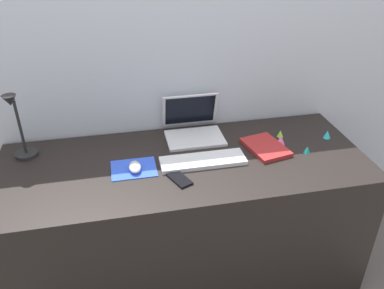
% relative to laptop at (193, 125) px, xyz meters
% --- Properties ---
extents(ground_plane, '(6.00, 6.00, 0.00)m').
position_rel_laptop_xyz_m(ground_plane, '(-0.10, -0.26, -0.79)').
color(ground_plane, '#59514C').
extents(back_wall, '(2.98, 0.05, 1.51)m').
position_rel_laptop_xyz_m(back_wall, '(-0.10, 0.13, -0.04)').
color(back_wall, '#B2B7C1').
rests_on(back_wall, ground_plane).
extents(desk, '(1.78, 0.70, 0.74)m').
position_rel_laptop_xyz_m(desk, '(-0.10, -0.26, -0.42)').
color(desk, black).
rests_on(desk, ground_plane).
extents(laptop, '(0.30, 0.27, 0.21)m').
position_rel_laptop_xyz_m(laptop, '(0.00, 0.00, 0.00)').
color(laptop, silver).
rests_on(laptop, desk).
extents(keyboard, '(0.41, 0.13, 0.02)m').
position_rel_laptop_xyz_m(keyboard, '(-0.01, -0.29, -0.04)').
color(keyboard, silver).
rests_on(keyboard, desk).
extents(mousepad, '(0.21, 0.17, 0.00)m').
position_rel_laptop_xyz_m(mousepad, '(-0.34, -0.27, -0.05)').
color(mousepad, blue).
rests_on(mousepad, desk).
extents(mouse, '(0.06, 0.10, 0.03)m').
position_rel_laptop_xyz_m(mouse, '(-0.33, -0.29, -0.03)').
color(mouse, silver).
rests_on(mouse, mousepad).
extents(cell_phone, '(0.11, 0.14, 0.01)m').
position_rel_laptop_xyz_m(cell_phone, '(-0.15, -0.40, -0.05)').
color(cell_phone, black).
rests_on(cell_phone, desk).
extents(desk_lamp, '(0.11, 0.15, 0.35)m').
position_rel_laptop_xyz_m(desk_lamp, '(-0.85, -0.07, 0.11)').
color(desk_lamp, black).
rests_on(desk_lamp, desk).
extents(notebook_pad, '(0.22, 0.27, 0.02)m').
position_rel_laptop_xyz_m(notebook_pad, '(0.33, -0.23, -0.04)').
color(notebook_pad, maroon).
rests_on(notebook_pad, desk).
extents(toy_figurine_pink, '(0.05, 0.05, 0.05)m').
position_rel_laptop_xyz_m(toy_figurine_pink, '(0.42, -0.20, -0.03)').
color(toy_figurine_pink, pink).
rests_on(toy_figurine_pink, desk).
extents(toy_figurine_lime, '(0.03, 0.03, 0.04)m').
position_rel_laptop_xyz_m(toy_figurine_lime, '(0.45, -0.12, -0.04)').
color(toy_figurine_lime, '#8CDB33').
rests_on(toy_figurine_lime, desk).
extents(toy_figurine_teal, '(0.03, 0.03, 0.04)m').
position_rel_laptop_xyz_m(toy_figurine_teal, '(0.52, -0.30, -0.04)').
color(toy_figurine_teal, teal).
rests_on(toy_figurine_teal, desk).
extents(toy_figurine_cyan, '(0.04, 0.04, 0.04)m').
position_rel_laptop_xyz_m(toy_figurine_cyan, '(0.69, -0.19, -0.03)').
color(toy_figurine_cyan, '#28B7CC').
rests_on(toy_figurine_cyan, desk).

